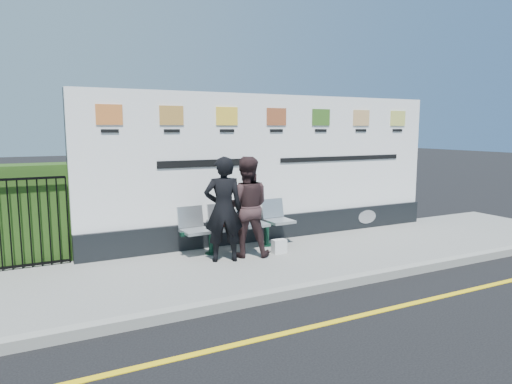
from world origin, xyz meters
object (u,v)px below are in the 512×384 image
(woman_left, at_px, (223,209))
(woman_right, at_px, (246,207))
(bench, at_px, (240,237))
(billboard, at_px, (274,177))

(woman_left, xyz_separation_m, woman_right, (0.49, 0.12, -0.01))
(bench, xyz_separation_m, woman_right, (-0.08, -0.43, 0.66))
(billboard, xyz_separation_m, woman_left, (-1.62, -1.09, -0.38))
(woman_right, bearing_deg, woman_left, 37.42)
(woman_right, bearing_deg, billboard, -115.61)
(bench, height_order, woman_left, woman_left)
(woman_left, relative_size, woman_right, 1.01)
(billboard, distance_m, woman_right, 1.54)
(billboard, height_order, bench, billboard)
(billboard, relative_size, woman_left, 4.35)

